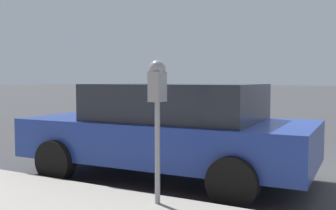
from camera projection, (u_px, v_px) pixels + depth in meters
name	position (u px, v px, depth m)	size (l,w,h in m)	color
ground_plane	(257.00, 174.00, 6.49)	(220.00, 220.00, 0.00)	#424244
parking_meter	(157.00, 94.00, 4.42)	(0.21, 0.19, 1.63)	gray
car_blue	(169.00, 129.00, 6.13)	(2.27, 4.53, 1.48)	navy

